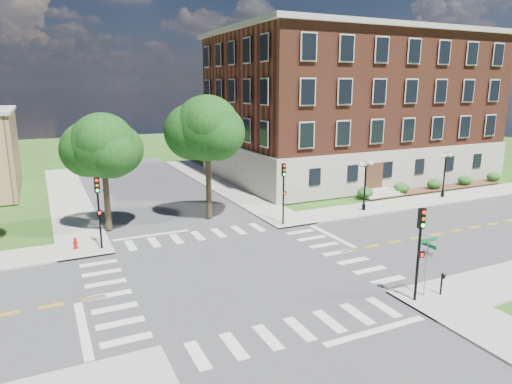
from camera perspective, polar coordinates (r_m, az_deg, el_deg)
name	(u,v)px	position (r m, az deg, el deg)	size (l,w,h in m)	color
ground	(237,272)	(27.25, -2.42, -9.91)	(160.00, 160.00, 0.00)	#284C15
road_ew	(237,272)	(27.25, -2.42, -9.90)	(90.00, 12.00, 0.01)	#3D3D3F
road_ns	(237,272)	(27.25, -2.42, -9.90)	(12.00, 90.00, 0.01)	#3D3D3F
sidewalk_ne	(316,192)	(47.16, 7.48, 0.06)	(34.00, 34.00, 0.12)	#9E9B93
crosswalk_east	(338,253)	(30.57, 10.20, -7.49)	(2.20, 10.20, 0.02)	silver
stop_bar_east	(332,236)	(33.75, 9.46, -5.46)	(0.40, 5.50, 0.00)	silver
main_building	(349,106)	(56.36, 11.54, 10.55)	(30.60, 22.40, 16.50)	#9F9C8D
shrub_row	(434,190)	(51.12, 21.34, 0.21)	(18.00, 2.00, 1.30)	#1D521B
tree_c	(103,146)	(34.79, -18.62, 5.47)	(4.74, 4.74, 8.71)	black
tree_d	(207,129)	(36.20, -6.12, 7.88)	(5.19, 5.19, 9.89)	black
traffic_signal_se	(420,243)	(23.84, 19.79, -5.96)	(0.37, 0.43, 4.80)	black
traffic_signal_ne	(284,186)	(35.00, 3.47, 0.79)	(0.36, 0.41, 4.80)	black
traffic_signal_nw	(98,204)	(31.38, -19.10, -1.38)	(0.36, 0.41, 4.80)	black
twin_lamp_west	(365,183)	(40.24, 13.47, 1.12)	(1.36, 0.36, 4.23)	black
twin_lamp_east	(445,173)	(47.37, 22.50, 2.26)	(1.36, 0.36, 4.23)	black
street_sign_pole	(427,255)	(24.81, 20.61, -7.43)	(1.10, 1.10, 3.10)	gray
push_button_post	(442,283)	(25.74, 22.21, -10.45)	(0.14, 0.21, 1.20)	black
fire_hydrant	(75,244)	(32.67, -21.64, -6.01)	(0.35, 0.35, 0.75)	maroon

